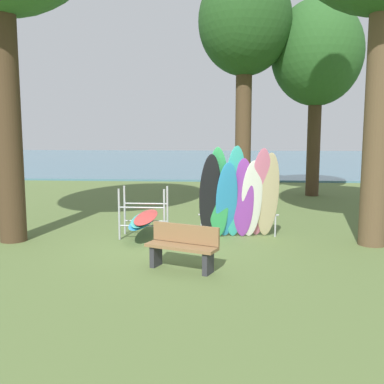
# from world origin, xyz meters

# --- Properties ---
(ground_plane) EXTENTS (80.00, 80.00, 0.00)m
(ground_plane) POSITION_xyz_m (0.00, 0.00, 0.00)
(ground_plane) COLOR #566B38
(lake_water) EXTENTS (80.00, 36.00, 0.10)m
(lake_water) POSITION_xyz_m (0.00, 31.20, 0.05)
(lake_water) COLOR #477084
(lake_water) RESTS_ON ground
(tree_mid_behind) EXTENTS (3.60, 3.60, 7.76)m
(tree_mid_behind) POSITION_xyz_m (4.73, 8.48, 5.61)
(tree_mid_behind) COLOR #42301E
(tree_mid_behind) RESTS_ON ground
(tree_far_left_back) EXTENTS (3.55, 3.55, 8.81)m
(tree_far_left_back) POSITION_xyz_m (1.85, 7.76, 6.60)
(tree_far_left_back) COLOR #4C3823
(tree_far_left_back) RESTS_ON ground
(leaning_board_pile) EXTENTS (2.01, 1.01, 2.30)m
(leaning_board_pile) POSITION_xyz_m (1.50, 0.69, 1.06)
(leaning_board_pile) COLOR black
(leaning_board_pile) RESTS_ON ground
(board_storage_rack) EXTENTS (1.15, 2.12, 1.25)m
(board_storage_rack) POSITION_xyz_m (-0.85, 0.72, 0.47)
(board_storage_rack) COLOR #9EA0A5
(board_storage_rack) RESTS_ON ground
(park_bench) EXTENTS (1.45, 0.91, 0.85)m
(park_bench) POSITION_xyz_m (0.36, -1.82, 0.45)
(park_bench) COLOR #2D2D33
(park_bench) RESTS_ON ground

